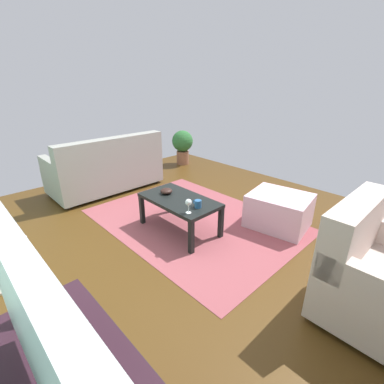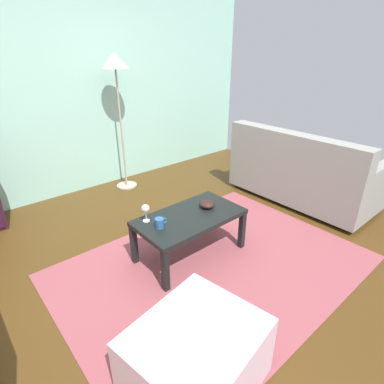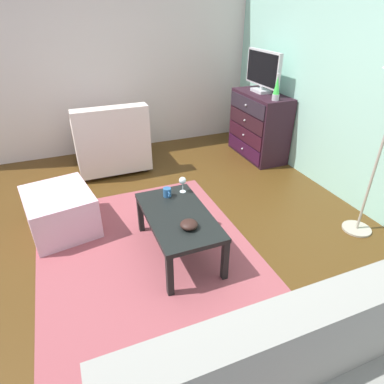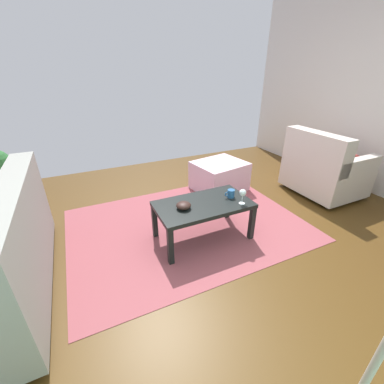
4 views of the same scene
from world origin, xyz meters
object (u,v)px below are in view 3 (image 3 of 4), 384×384
Objects in this scene: dresser at (259,126)px; bowl_decorative at (189,225)px; coffee_table at (178,219)px; ottoman at (60,211)px; wine_glass at (183,181)px; lava_lamp at (277,89)px; tv at (263,70)px; armchair at (111,143)px; mug at (167,192)px.

bowl_decorative is (1.89, -1.82, -0.01)m from dresser.
bowl_decorative is at bearing 3.53° from coffee_table.
ottoman is (-1.00, -0.98, -0.24)m from bowl_decorative.
dresser is 1.36× the size of ottoman.
wine_glass is at bearing 69.45° from ottoman.
wine_glass is at bearing -59.79° from lava_lamp.
bowl_decorative is (1.96, -1.85, -0.75)m from tv.
dresser reaches higher than armchair.
coffee_table is (1.29, -1.79, -0.70)m from lava_lamp.
armchair is 1.32× the size of ottoman.
lava_lamp is (0.38, -0.04, 0.60)m from dresser.
wine_glass is 0.22× the size of ottoman.
lava_lamp is (0.45, -0.07, -0.14)m from tv.
lava_lamp is at bearing 100.66° from ottoman.
lava_lamp is 2.26m from armchair.
wine_glass is at bearing -51.60° from dresser.
coffee_table is 1.38× the size of ottoman.
dresser is at bearing -17.66° from tv.
mug is 1.10m from ottoman.
dresser reaches higher than coffee_table.
bowl_decorative is 0.21× the size of ottoman.
bowl_decorative is at bearing -49.63° from lava_lamp.
tv is at bearing 171.50° from lava_lamp.
dresser is 1.03× the size of armchair.
coffee_table is 8.48× the size of mug.
mug is at bearing -179.41° from bowl_decorative.
armchair is (-2.02, -0.23, -0.00)m from coffee_table.
mug is at bearing -80.52° from wine_glass.
tv is 0.82× the size of armchair.
bowl_decorative reaches higher than ottoman.
dresser is at bearing 173.39° from lava_lamp.
coffee_table is 6.66× the size of bowl_decorative.
mug is at bearing 7.96° from armchair.
ottoman is at bearing -128.72° from coffee_table.
mug is at bearing -52.51° from tv.
coffee_table is 1.24m from ottoman.
tv is (-0.07, 0.02, 0.75)m from dresser.
coffee_table is (1.67, -1.84, -0.09)m from dresser.
armchair is at bearing -97.52° from tv.
bowl_decorative is (1.51, -1.78, -0.61)m from lava_lamp.
wine_glass is (0.94, -1.62, -0.53)m from lava_lamp.
ottoman is at bearing -79.34° from lava_lamp.
dresser is at bearing 128.40° from wine_glass.
lava_lamp is at bearing 118.55° from mug.
dresser reaches higher than bowl_decorative.
bowl_decorative is at bearing 6.19° from armchair.
wine_glass is (1.32, -1.67, 0.08)m from dresser.
wine_glass is at bearing 153.52° from coffee_table.
coffee_table is at bearing 51.28° from ottoman.
dresser reaches higher than mug.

